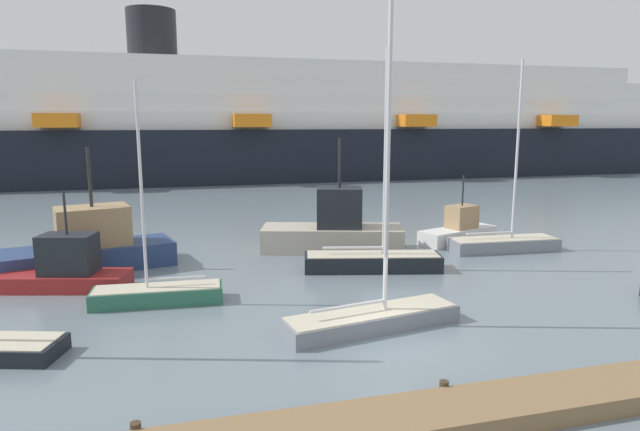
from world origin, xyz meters
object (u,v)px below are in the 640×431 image
cruise_ship (318,127)px  sailboat_1 (504,242)px  sailboat_0 (158,292)px  fishing_boat_3 (89,247)px  fishing_boat_0 (334,229)px  fishing_boat_1 (66,269)px  sailboat_5 (372,313)px  sailboat_3 (373,259)px  fishing_boat_2 (459,230)px

cruise_ship → sailboat_1: bearing=-90.5°
sailboat_0 → fishing_boat_3: sailboat_0 is taller
cruise_ship → sailboat_0: bearing=-111.6°
fishing_boat_0 → fishing_boat_1: fishing_boat_0 is taller
fishing_boat_1 → fishing_boat_3: (0.47, 3.09, 0.23)m
sailboat_5 → fishing_boat_1: (-11.11, 7.60, 0.33)m
sailboat_1 → fishing_boat_3: size_ratio=1.21×
sailboat_5 → fishing_boat_3: (-10.63, 10.69, 0.57)m
fishing_boat_1 → cruise_ship: size_ratio=0.05×
sailboat_1 → cruise_ship: bearing=92.9°
sailboat_0 → fishing_boat_0: (9.27, 6.81, 0.73)m
sailboat_3 → fishing_boat_2: size_ratio=1.94×
sailboat_5 → sailboat_1: bearing=28.9°
sailboat_0 → fishing_boat_1: sailboat_0 is taller
sailboat_3 → fishing_boat_0: 4.52m
sailboat_0 → fishing_boat_2: (17.08, 6.94, 0.30)m
sailboat_1 → fishing_boat_0: (-9.08, 2.57, 0.67)m
sailboat_0 → fishing_boat_3: (-3.35, 6.06, 0.66)m
fishing_boat_1 → fishing_boat_3: bearing=96.1°
sailboat_0 → fishing_boat_0: size_ratio=1.06×
fishing_boat_1 → cruise_ship: cruise_ship is taller
fishing_boat_2 → sailboat_5: bearing=-149.2°
sailboat_0 → fishing_boat_2: bearing=-154.3°
sailboat_0 → fishing_boat_0: 11.53m
fishing_boat_1 → sailboat_3: bearing=12.3°
fishing_boat_1 → fishing_boat_2: bearing=25.5°
fishing_boat_1 → fishing_boat_2: (20.91, 3.97, -0.13)m
sailboat_3 → fishing_boat_3: (-13.26, 3.68, 0.56)m
sailboat_0 → cruise_ship: size_ratio=0.08×
fishing_boat_0 → cruise_ship: 41.84m
cruise_ship → fishing_boat_3: bearing=-118.2°
sailboat_5 → fishing_boat_2: (9.80, 11.57, 0.20)m
fishing_boat_3 → sailboat_1: bearing=-19.6°
sailboat_1 → fishing_boat_2: 2.99m
sailboat_3 → cruise_ship: cruise_ship is taller
sailboat_3 → sailboat_5: bearing=-97.3°
fishing_boat_0 → fishing_boat_3: size_ratio=0.96×
fishing_boat_0 → sailboat_5: bearing=-83.5°
fishing_boat_1 → cruise_ship: 50.02m
sailboat_3 → fishing_boat_2: 8.51m
fishing_boat_3 → fishing_boat_2: bearing=-12.4°
fishing_boat_3 → cruise_ship: cruise_ship is taller
sailboat_5 → fishing_boat_3: bearing=125.0°
sailboat_0 → fishing_boat_0: sailboat_0 is taller
sailboat_0 → fishing_boat_3: 6.96m
sailboat_3 → cruise_ship: bearing=91.9°
sailboat_5 → fishing_boat_3: sailboat_5 is taller
fishing_boat_3 → cruise_ship: bearing=46.8°
sailboat_0 → sailboat_5: sailboat_5 is taller
sailboat_0 → fishing_boat_3: bearing=-57.5°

